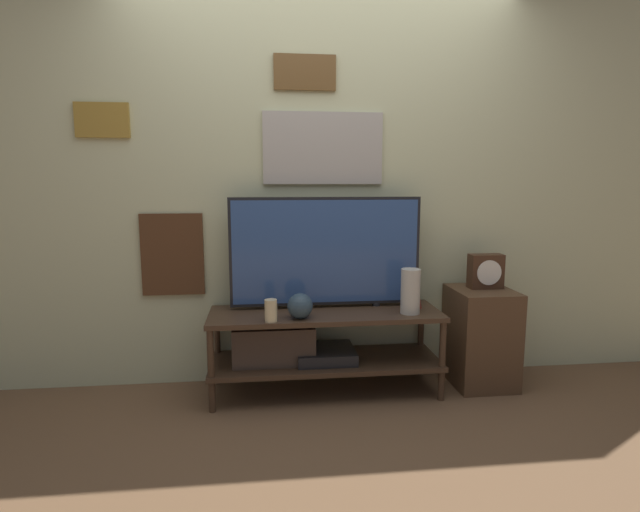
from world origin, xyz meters
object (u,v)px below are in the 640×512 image
candle_jar (271,311)px  vase_slim_bronze (416,295)px  vase_round_glass (300,306)px  vase_tall_ceramic (410,291)px  television (326,252)px  mantel_clock (486,271)px

candle_jar → vase_slim_bronze: bearing=12.5°
vase_round_glass → candle_jar: size_ratio=1.16×
vase_tall_ceramic → candle_jar: (-0.84, -0.08, -0.07)m
vase_round_glass → television: bearing=53.0°
vase_tall_ceramic → candle_jar: 0.85m
candle_jar → mantel_clock: size_ratio=0.58×
vase_tall_ceramic → mantel_clock: (0.54, 0.16, 0.08)m
television → candle_jar: bearing=-140.9°
television → mantel_clock: television is taller
television → candle_jar: size_ratio=9.30×
vase_tall_ceramic → candle_jar: size_ratio=2.12×
vase_round_glass → candle_jar: 0.18m
candle_jar → mantel_clock: mantel_clock is taller
television → vase_slim_bronze: size_ratio=6.91×
television → vase_round_glass: (-0.18, -0.24, -0.28)m
vase_round_glass → candle_jar: (-0.17, -0.05, -0.01)m
vase_tall_ceramic → candle_jar: bearing=-174.3°
vase_tall_ceramic → candle_jar: vase_tall_ceramic is taller
candle_jar → mantel_clock: bearing=9.9°
vase_round_glass → mantel_clock: mantel_clock is taller
vase_round_glass → vase_tall_ceramic: vase_tall_ceramic is taller
vase_tall_ceramic → television: bearing=157.7°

